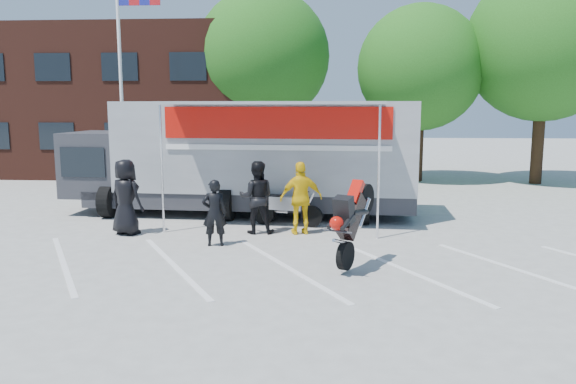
# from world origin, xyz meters

# --- Properties ---
(ground) EXTENTS (100.00, 100.00, 0.00)m
(ground) POSITION_xyz_m (0.00, 0.00, 0.00)
(ground) COLOR #ABABA6
(ground) RESTS_ON ground
(parking_bay_lines) EXTENTS (18.09, 13.33, 0.01)m
(parking_bay_lines) POSITION_xyz_m (0.00, 1.00, 0.01)
(parking_bay_lines) COLOR white
(parking_bay_lines) RESTS_ON ground
(office_building) EXTENTS (18.00, 8.00, 7.00)m
(office_building) POSITION_xyz_m (-10.00, 18.00, 3.50)
(office_building) COLOR #492117
(office_building) RESTS_ON ground
(flagpole) EXTENTS (1.61, 0.12, 8.00)m
(flagpole) POSITION_xyz_m (-6.24, 10.00, 5.05)
(flagpole) COLOR white
(flagpole) RESTS_ON ground
(tree_left) EXTENTS (6.12, 6.12, 8.64)m
(tree_left) POSITION_xyz_m (-2.00, 16.00, 5.57)
(tree_left) COLOR #382314
(tree_left) RESTS_ON ground
(tree_mid) EXTENTS (5.44, 5.44, 7.68)m
(tree_mid) POSITION_xyz_m (5.00, 15.00, 4.94)
(tree_mid) COLOR #382314
(tree_mid) RESTS_ON ground
(tree_right) EXTENTS (6.46, 6.46, 9.12)m
(tree_right) POSITION_xyz_m (10.00, 14.50, 5.88)
(tree_right) COLOR #382314
(tree_right) RESTS_ON ground
(transporter_truck) EXTENTS (11.13, 5.86, 3.45)m
(transporter_truck) POSITION_xyz_m (-1.35, 6.71, 0.00)
(transporter_truck) COLOR #9CA1A5
(transporter_truck) RESTS_ON ground
(parked_motorcycle) EXTENTS (2.13, 1.10, 1.06)m
(parked_motorcycle) POSITION_xyz_m (-0.09, 5.11, 0.00)
(parked_motorcycle) COLOR #BBBBC0
(parked_motorcycle) RESTS_ON ground
(stunt_bike_rider) EXTENTS (1.45, 1.83, 1.95)m
(stunt_bike_rider) POSITION_xyz_m (1.69, 1.25, 0.00)
(stunt_bike_rider) COLOR black
(stunt_bike_rider) RESTS_ON ground
(spectator_leather_a) EXTENTS (1.13, 0.97, 1.97)m
(spectator_leather_a) POSITION_xyz_m (-4.20, 3.76, 0.98)
(spectator_leather_a) COLOR black
(spectator_leather_a) RESTS_ON ground
(spectator_leather_b) EXTENTS (0.64, 0.48, 1.60)m
(spectator_leather_b) POSITION_xyz_m (-1.67, 2.73, 0.80)
(spectator_leather_b) COLOR black
(spectator_leather_b) RESTS_ON ground
(spectator_leather_c) EXTENTS (0.97, 0.78, 1.91)m
(spectator_leather_c) POSITION_xyz_m (-0.83, 4.15, 0.95)
(spectator_leather_c) COLOR black
(spectator_leather_c) RESTS_ON ground
(spectator_hivis) EXTENTS (1.20, 0.74, 1.90)m
(spectator_hivis) POSITION_xyz_m (0.34, 4.12, 0.95)
(spectator_hivis) COLOR yellow
(spectator_hivis) RESTS_ON ground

